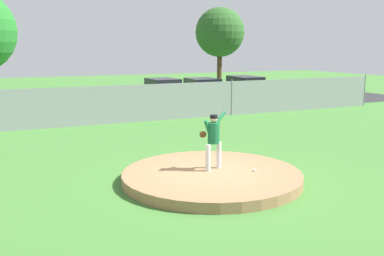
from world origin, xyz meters
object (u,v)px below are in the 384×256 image
Objects in this scene: parked_car_teal at (202,92)px; traffic_cone_orange at (89,103)px; parked_car_white at (163,93)px; pitcher_youth at (213,136)px; parked_car_champagne at (245,90)px; baseball at (254,170)px.

parked_car_teal is 7.47× the size of traffic_cone_orange.
parked_car_white is 2.65m from parked_car_teal.
pitcher_youth reaches higher than traffic_cone_orange.
parked_car_white is 5.57m from parked_car_champagne.
parked_car_teal is 7.07m from traffic_cone_orange.
parked_car_teal reaches higher than baseball.
traffic_cone_orange is at bearing 169.52° from parked_car_champagne.
baseball is 0.02× the size of parked_car_champagne.
parked_car_white is at bearing 175.17° from parked_car_champagne.
traffic_cone_orange is (-0.20, 16.02, -0.94)m from pitcher_youth.
parked_car_white is (4.06, 14.67, -0.39)m from pitcher_youth.
parked_car_champagne is 1.12× the size of parked_car_teal.
parked_car_champagne reaches higher than parked_car_white.
parked_car_white is 7.45× the size of traffic_cone_orange.
parked_car_teal is at bearing 69.23° from baseball.
parked_car_champagne is (8.68, 14.85, 0.52)m from baseball.
traffic_cone_orange is at bearing 162.47° from parked_car_white.
parked_car_teal is (5.79, 15.26, 0.47)m from baseball.
traffic_cone_orange is at bearing 168.53° from parked_car_teal.
parked_car_white reaches higher than traffic_cone_orange.
parked_car_champagne is (9.61, 14.21, -0.38)m from pitcher_youth.
pitcher_youth is 21.53× the size of baseball.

